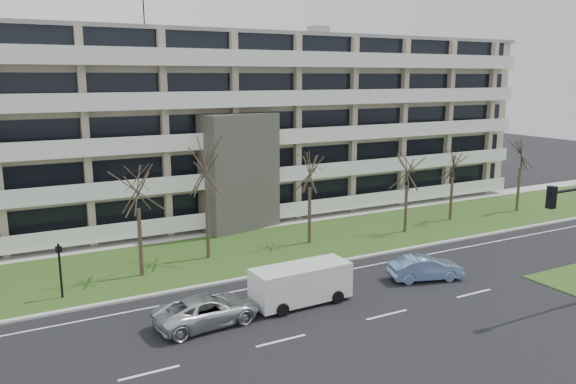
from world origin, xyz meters
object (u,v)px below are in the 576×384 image
blue_sedan (425,268)px  white_van (302,281)px  pedestrian_signal (60,264)px  silver_pickup (207,310)px

blue_sedan → white_van: bearing=104.0°
white_van → pedestrian_signal: pedestrian_signal is taller
white_van → pedestrian_signal: (-11.12, 6.61, 0.72)m
blue_sedan → white_van: 8.13m
silver_pickup → pedestrian_signal: (-5.78, 6.77, 1.23)m
silver_pickup → blue_sedan: 13.44m
pedestrian_signal → white_van: bearing=-44.2°
blue_sedan → white_van: (-8.10, 0.40, 0.52)m
silver_pickup → white_van: bearing=-92.9°
silver_pickup → blue_sedan: (13.44, -0.24, -0.01)m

